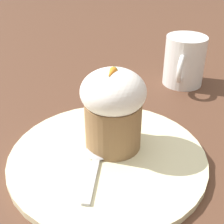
% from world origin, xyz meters
% --- Properties ---
extents(ground_plane, '(4.00, 4.00, 0.00)m').
position_xyz_m(ground_plane, '(0.00, 0.00, 0.00)').
color(ground_plane, '#513323').
extents(dessert_plate, '(0.26, 0.26, 0.01)m').
position_xyz_m(dessert_plate, '(0.00, 0.00, 0.01)').
color(dessert_plate, beige).
rests_on(dessert_plate, ground_plane).
extents(carrot_cake, '(0.09, 0.09, 0.12)m').
position_xyz_m(carrot_cake, '(-0.02, -0.00, 0.07)').
color(carrot_cake, olive).
rests_on(carrot_cake, dessert_plate).
extents(spoon, '(0.11, 0.05, 0.01)m').
position_xyz_m(spoon, '(0.02, -0.01, 0.01)').
color(spoon, '#B7B7BC').
rests_on(spoon, dessert_plate).
extents(coffee_cup, '(0.11, 0.08, 0.10)m').
position_xyz_m(coffee_cup, '(-0.28, 0.06, 0.05)').
color(coffee_cup, white).
rests_on(coffee_cup, ground_plane).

